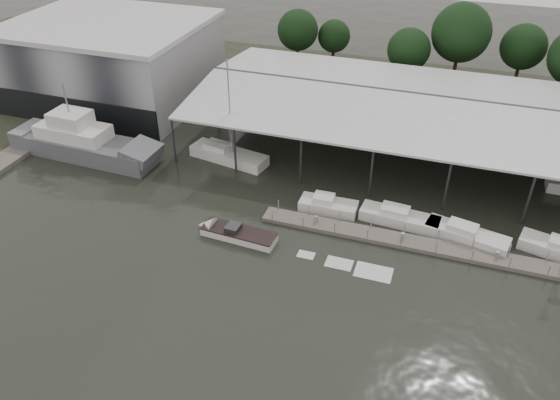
% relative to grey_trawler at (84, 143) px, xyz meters
% --- Properties ---
extents(ground, '(200.00, 200.00, 0.00)m').
position_rel_grey_trawler_xyz_m(ground, '(22.32, -14.53, -1.58)').
color(ground, black).
rests_on(ground, ground).
extents(land_strip_far, '(140.00, 30.00, 0.30)m').
position_rel_grey_trawler_xyz_m(land_strip_far, '(22.32, 27.47, -1.48)').
color(land_strip_far, '#383C2D').
rests_on(land_strip_far, ground).
extents(land_strip_west, '(20.00, 40.00, 0.30)m').
position_rel_grey_trawler_xyz_m(land_strip_west, '(-17.68, 15.47, -1.48)').
color(land_strip_west, '#383C2D').
rests_on(land_strip_west, ground).
extents(storage_warehouse, '(24.50, 20.50, 10.50)m').
position_rel_grey_trawler_xyz_m(storage_warehouse, '(-5.68, 15.41, 3.71)').
color(storage_warehouse, '#9EA2A8').
rests_on(storage_warehouse, ground).
extents(covered_boat_shed, '(58.24, 24.00, 6.96)m').
position_rel_grey_trawler_xyz_m(covered_boat_shed, '(39.32, 13.47, 4.55)').
color(covered_boat_shed, silver).
rests_on(covered_boat_shed, ground).
extents(trawler_dock, '(3.00, 18.00, 0.50)m').
position_rel_grey_trawler_xyz_m(trawler_dock, '(-7.68, -0.53, -1.33)').
color(trawler_dock, '#66615A').
rests_on(trawler_dock, ground).
extents(floating_dock, '(28.00, 2.00, 1.40)m').
position_rel_grey_trawler_xyz_m(floating_dock, '(37.32, -4.53, -1.38)').
color(floating_dock, '#66615A').
rests_on(floating_dock, ground).
extents(grey_trawler, '(18.12, 5.10, 8.84)m').
position_rel_grey_trawler_xyz_m(grey_trawler, '(0.00, 0.00, 0.00)').
color(grey_trawler, '#575C61').
rests_on(grey_trawler, ground).
extents(white_sailboat, '(9.33, 4.19, 11.97)m').
position_rel_grey_trawler_xyz_m(white_sailboat, '(15.65, 4.18, -0.93)').
color(white_sailboat, white).
rests_on(white_sailboat, ground).
extents(speedboat_underway, '(18.61, 3.25, 2.00)m').
position_rel_grey_trawler_xyz_m(speedboat_underway, '(21.60, -8.53, -1.19)').
color(speedboat_underway, white).
rests_on(speedboat_underway, ground).
extents(moored_cruiser_0, '(5.59, 2.31, 1.70)m').
position_rel_grey_trawler_xyz_m(moored_cruiser_0, '(28.74, -1.81, -0.97)').
color(moored_cruiser_0, white).
rests_on(moored_cruiser_0, ground).
extents(moored_cruiser_1, '(7.49, 2.79, 1.70)m').
position_rel_grey_trawler_xyz_m(moored_cruiser_1, '(35.55, -1.59, -0.97)').
color(moored_cruiser_1, white).
rests_on(moored_cruiser_1, ground).
extents(moored_cruiser_2, '(7.62, 3.81, 1.70)m').
position_rel_grey_trawler_xyz_m(moored_cruiser_2, '(41.66, -2.34, -0.97)').
color(moored_cruiser_2, white).
rests_on(moored_cruiser_2, ground).
extents(horizon_tree_line, '(69.85, 12.43, 11.98)m').
position_rel_grey_trawler_xyz_m(horizon_tree_line, '(43.75, 33.18, 4.92)').
color(horizon_tree_line, black).
rests_on(horizon_tree_line, ground).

